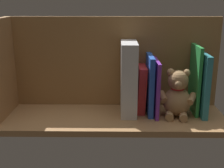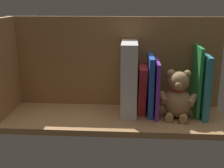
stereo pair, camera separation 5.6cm
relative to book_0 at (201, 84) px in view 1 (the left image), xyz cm
name	(u,v)px [view 1 (the left image)]	position (x,y,z in cm)	size (l,w,h in cm)	color
ground_plane	(112,118)	(34.13, 2.97, -12.89)	(85.69, 29.23, 2.20)	#A87A4C
shelf_back_panel	(112,62)	(34.13, -9.39, 6.38)	(85.69, 1.50, 36.35)	#9E7040
shelf_side_divider	(1,69)	(74.98, 2.97, 6.38)	(2.40, 23.23, 36.35)	#A87A4C
book_0	(201,84)	(0.00, 0.00, 0.00)	(2.14, 16.48, 23.59)	teal
book_1	(195,79)	(2.30, -1.34, 1.34)	(1.25, 13.80, 26.26)	green
teddy_bear	(177,96)	(9.63, 3.06, -3.76)	(14.61, 12.89, 18.26)	tan
book_2	(156,87)	(17.48, 0.19, -1.29)	(1.26, 16.86, 21.02)	purple
book_3	(150,84)	(19.66, -0.65, -0.51)	(1.89, 15.17, 22.57)	blue
book_4	(141,89)	(22.71, -2.31, -2.80)	(3.00, 11.87, 17.98)	red
dictionary_thick_white	(129,78)	(27.82, -0.10, 2.04)	(5.99, 16.09, 27.67)	silver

